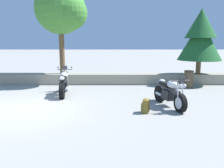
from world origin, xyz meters
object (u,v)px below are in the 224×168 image
motorcycle_white_centre (170,93)px  trash_bin (189,79)px  leafy_tree_far_left (63,10)px  motorcycle_silver_near_left (65,84)px  rider_backpack (146,105)px  pine_tree_mid_left (201,36)px

motorcycle_white_centre → trash_bin: 3.80m
leafy_tree_far_left → trash_bin: size_ratio=5.50×
motorcycle_silver_near_left → leafy_tree_far_left: bearing=100.6°
motorcycle_silver_near_left → leafy_tree_far_left: leafy_tree_far_left is taller
motorcycle_white_centre → leafy_tree_far_left: bearing=135.7°
motorcycle_silver_near_left → rider_backpack: (3.17, -2.58, -0.24)m
motorcycle_white_centre → motorcycle_silver_near_left: bearing=155.5°
leafy_tree_far_left → trash_bin: leafy_tree_far_left is taller
motorcycle_white_centre → trash_bin: motorcycle_white_centre is taller
leafy_tree_far_left → motorcycle_silver_near_left: bearing=-79.4°
rider_backpack → trash_bin: 4.90m
motorcycle_white_centre → leafy_tree_far_left: 7.28m
rider_backpack → trash_bin: size_ratio=0.55×
motorcycle_white_centre → rider_backpack: 1.21m
pine_tree_mid_left → leafy_tree_far_left: bearing=178.6°
pine_tree_mid_left → trash_bin: pine_tree_mid_left is taller
motorcycle_silver_near_left → motorcycle_white_centre: 4.52m
pine_tree_mid_left → rider_backpack: bearing=-125.1°
trash_bin → motorcycle_silver_near_left: bearing=-165.8°
trash_bin → leafy_tree_far_left: bearing=169.9°
motorcycle_silver_near_left → rider_backpack: size_ratio=4.40×
motorcycle_white_centre → rider_backpack: motorcycle_white_centre is taller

